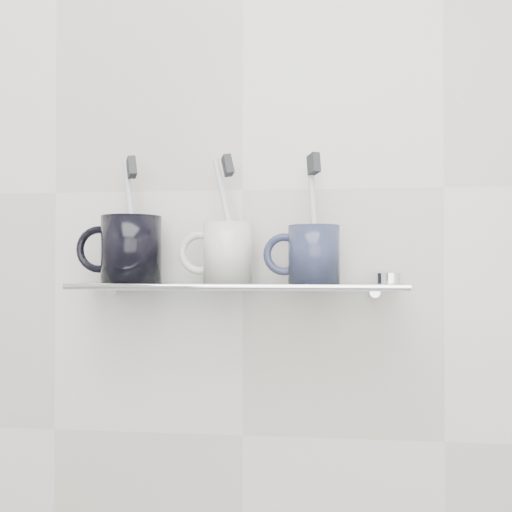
# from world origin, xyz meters

# --- Properties ---
(wall_back) EXTENTS (2.50, 0.00, 2.50)m
(wall_back) POSITION_xyz_m (0.00, 1.10, 1.25)
(wall_back) COLOR beige
(wall_back) RESTS_ON ground
(shelf_glass) EXTENTS (0.50, 0.12, 0.01)m
(shelf_glass) POSITION_xyz_m (0.00, 1.04, 1.10)
(shelf_glass) COLOR silver
(shelf_glass) RESTS_ON wall_back
(shelf_rail) EXTENTS (0.50, 0.01, 0.01)m
(shelf_rail) POSITION_xyz_m (0.00, 0.98, 1.10)
(shelf_rail) COLOR silver
(shelf_rail) RESTS_ON shelf_glass
(bracket_left) EXTENTS (0.02, 0.03, 0.02)m
(bracket_left) POSITION_xyz_m (-0.21, 1.09, 1.09)
(bracket_left) COLOR silver
(bracket_left) RESTS_ON wall_back
(bracket_right) EXTENTS (0.02, 0.03, 0.02)m
(bracket_right) POSITION_xyz_m (0.21, 1.09, 1.09)
(bracket_right) COLOR silver
(bracket_right) RESTS_ON wall_back
(mug_left) EXTENTS (0.12, 0.12, 0.10)m
(mug_left) POSITION_xyz_m (-0.17, 1.04, 1.15)
(mug_left) COLOR black
(mug_left) RESTS_ON shelf_glass
(mug_left_handle) EXTENTS (0.07, 0.01, 0.07)m
(mug_left_handle) POSITION_xyz_m (-0.22, 1.04, 1.15)
(mug_left_handle) COLOR black
(mug_left_handle) RESTS_ON mug_left
(toothbrush_left) EXTENTS (0.05, 0.05, 0.19)m
(toothbrush_left) POSITION_xyz_m (-0.17, 1.04, 1.20)
(toothbrush_left) COLOR #AAB2C5
(toothbrush_left) RESTS_ON mug_left
(bristles_left) EXTENTS (0.03, 0.03, 0.04)m
(bristles_left) POSITION_xyz_m (-0.17, 1.04, 1.28)
(bristles_left) COLOR #292C2E
(bristles_left) RESTS_ON toothbrush_left
(mug_center) EXTENTS (0.08, 0.08, 0.09)m
(mug_center) POSITION_xyz_m (-0.02, 1.04, 1.15)
(mug_center) COLOR silver
(mug_center) RESTS_ON shelf_glass
(mug_center_handle) EXTENTS (0.07, 0.01, 0.07)m
(mug_center_handle) POSITION_xyz_m (-0.06, 1.04, 1.15)
(mug_center_handle) COLOR silver
(mug_center_handle) RESTS_ON mug_center
(toothbrush_center) EXTENTS (0.06, 0.03, 0.19)m
(toothbrush_center) POSITION_xyz_m (-0.02, 1.04, 1.20)
(toothbrush_center) COLOR silver
(toothbrush_center) RESTS_ON mug_center
(bristles_center) EXTENTS (0.03, 0.03, 0.04)m
(bristles_center) POSITION_xyz_m (-0.02, 1.04, 1.28)
(bristles_center) COLOR #292C2E
(bristles_center) RESTS_ON toothbrush_center
(mug_right) EXTENTS (0.09, 0.09, 0.09)m
(mug_right) POSITION_xyz_m (0.12, 1.04, 1.14)
(mug_right) COLOR #212841
(mug_right) RESTS_ON shelf_glass
(mug_right_handle) EXTENTS (0.06, 0.01, 0.06)m
(mug_right_handle) POSITION_xyz_m (0.07, 1.04, 1.14)
(mug_right_handle) COLOR #212841
(mug_right_handle) RESTS_ON mug_right
(toothbrush_right) EXTENTS (0.03, 0.04, 0.19)m
(toothbrush_right) POSITION_xyz_m (0.12, 1.04, 1.20)
(toothbrush_right) COLOR beige
(toothbrush_right) RESTS_ON mug_right
(bristles_right) EXTENTS (0.02, 0.03, 0.03)m
(bristles_right) POSITION_xyz_m (0.12, 1.04, 1.28)
(bristles_right) COLOR #292C2E
(bristles_right) RESTS_ON toothbrush_right
(chrome_cap) EXTENTS (0.04, 0.04, 0.02)m
(chrome_cap) POSITION_xyz_m (0.23, 1.04, 1.11)
(chrome_cap) COLOR silver
(chrome_cap) RESTS_ON shelf_glass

